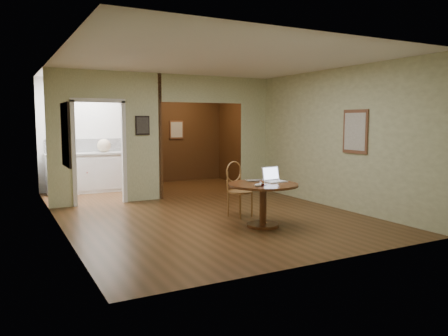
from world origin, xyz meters
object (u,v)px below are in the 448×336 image
dining_table (263,195)px  open_laptop (273,178)px  chair (238,186)px  closed_laptop (257,181)px

dining_table → open_laptop: bearing=23.2°
open_laptop → dining_table: bearing=-162.2°
dining_table → chair: size_ratio=1.14×
closed_laptop → open_laptop: bearing=-12.9°
dining_table → closed_laptop: bearing=83.6°
dining_table → open_laptop: (0.27, 0.12, 0.25)m
open_laptop → closed_laptop: open_laptop is taller
chair → dining_table: bearing=-108.5°
chair → closed_laptop: size_ratio=2.83×
open_laptop → chair: bearing=102.7°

